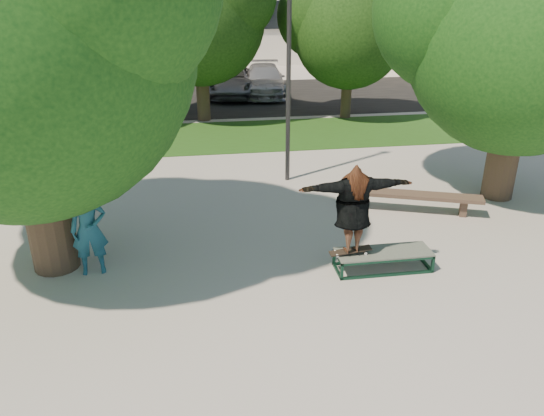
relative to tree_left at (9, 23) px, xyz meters
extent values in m
plane|color=gray|center=(4.29, -1.09, -4.42)|extent=(120.00, 120.00, 0.00)
cube|color=#234814|center=(5.29, 8.41, -4.41)|extent=(30.00, 4.00, 0.02)
cube|color=black|center=(4.29, 14.91, -4.42)|extent=(40.00, 8.00, 0.01)
cylinder|color=#38281E|center=(0.09, -0.09, -2.82)|extent=(0.84, 0.84, 3.20)
sphere|color=#0F3910|center=(0.09, -0.09, -0.35)|extent=(5.80, 5.80, 5.80)
cylinder|color=#38281E|center=(10.29, 1.91, -2.92)|extent=(0.76, 0.76, 3.00)
sphere|color=#0F3910|center=(10.29, 1.91, -0.64)|extent=(5.20, 5.20, 5.20)
sphere|color=#0F3910|center=(8.99, 2.69, 0.01)|extent=(3.90, 3.90, 3.90)
cylinder|color=#38281E|center=(-2.21, 9.91, -3.02)|extent=(0.44, 0.44, 2.80)
sphere|color=black|center=(-2.21, 9.91, -0.96)|extent=(4.40, 4.40, 4.40)
sphere|color=black|center=(-3.31, 10.57, -0.41)|extent=(3.30, 3.30, 3.30)
sphere|color=black|center=(-1.22, 9.47, -0.19)|extent=(3.08, 3.08, 3.08)
cylinder|color=#38281E|center=(3.29, 10.91, -2.92)|extent=(0.50, 0.50, 3.00)
sphere|color=black|center=(3.29, 10.91, -0.70)|extent=(4.80, 4.80, 4.80)
sphere|color=black|center=(2.09, 11.63, -0.10)|extent=(3.60, 3.60, 3.60)
cylinder|color=#38281E|center=(8.79, 10.41, -3.12)|extent=(0.40, 0.40, 2.60)
sphere|color=black|center=(8.79, 10.41, -1.19)|extent=(4.20, 4.20, 4.20)
sphere|color=black|center=(7.74, 11.04, -0.67)|extent=(3.15, 3.15, 3.15)
sphere|color=black|center=(9.74, 9.99, -0.46)|extent=(2.94, 2.94, 2.94)
cylinder|color=#2D2D30|center=(5.29, 3.91, -1.42)|extent=(0.12, 0.12, 6.00)
cube|color=black|center=(2.29, 23.85, -1.42)|extent=(27.60, 0.12, 1.60)
cube|color=#475147|center=(6.21, -1.14, -4.06)|extent=(1.80, 0.60, 0.03)
cylinder|color=white|center=(5.29, -1.22, -4.02)|extent=(0.06, 0.03, 0.06)
cylinder|color=white|center=(5.29, -1.06, -4.02)|extent=(0.06, 0.03, 0.06)
cylinder|color=white|center=(5.83, -1.22, -4.02)|extent=(0.06, 0.03, 0.06)
cylinder|color=white|center=(5.83, -1.06, -4.02)|extent=(0.06, 0.03, 0.06)
cube|color=black|center=(5.56, -1.14, -3.98)|extent=(0.78, 0.20, 0.10)
imported|color=brown|center=(5.56, -1.14, -3.13)|extent=(2.07, 0.62, 1.68)
imported|color=#1B546A|center=(0.83, -0.41, -3.53)|extent=(0.70, 0.50, 1.78)
cube|color=#4B392D|center=(6.71, 1.69, -4.21)|extent=(0.20, 0.20, 0.42)
cube|color=#4B392D|center=(8.87, 0.90, -4.21)|extent=(0.20, 0.20, 0.42)
cube|color=#4B392D|center=(7.79, 1.29, -3.98)|extent=(3.09, 1.47, 0.08)
imported|color=#A4A4A9|center=(-1.41, 15.04, -3.77)|extent=(1.75, 3.90, 1.30)
imported|color=black|center=(-0.71, 15.02, -3.74)|extent=(2.04, 4.28, 1.36)
imported|color=slate|center=(4.75, 15.41, -3.78)|extent=(2.74, 4.86, 1.28)
imported|color=#A5A4A9|center=(6.27, 15.33, -3.75)|extent=(2.30, 4.78, 1.34)
camera|label=1|loc=(2.79, -9.48, 0.67)|focal=35.00mm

